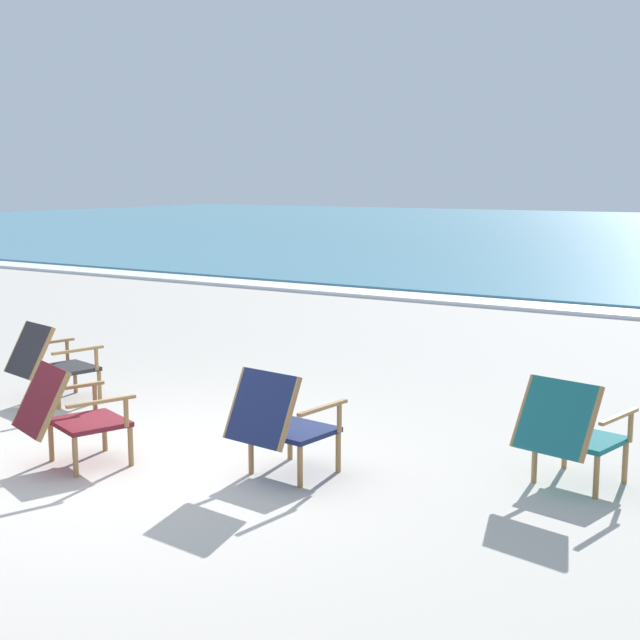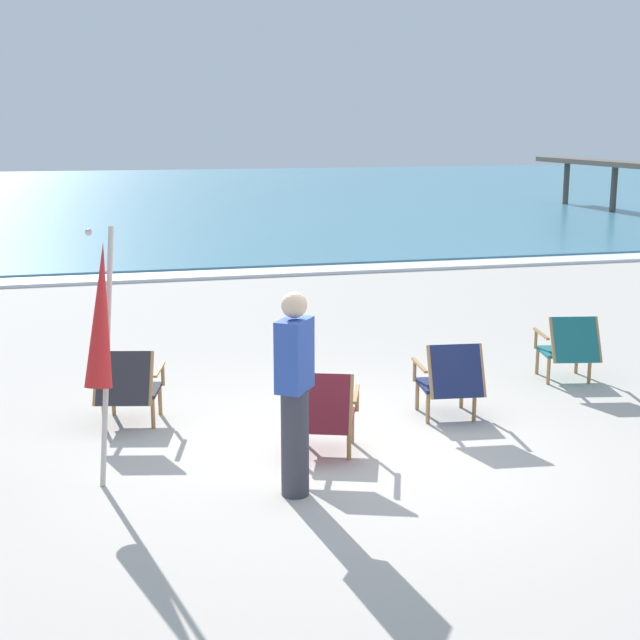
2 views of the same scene
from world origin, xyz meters
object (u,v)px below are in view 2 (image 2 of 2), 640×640
(beach_chair_back_left, at_px, (128,385))
(person_near_chairs, at_px, (295,393))
(umbrella_furled_red, at_px, (101,317))
(beach_chair_far_center, at_px, (569,346))
(beach_chair_back_right, at_px, (323,411))
(beach_chair_mid_center, at_px, (450,379))

(beach_chair_back_left, distance_m, person_near_chairs, 2.33)
(umbrella_furled_red, bearing_deg, beach_chair_far_center, 17.48)
(beach_chair_back_left, xyz_separation_m, beach_chair_back_right, (1.61, -1.22, 0.00))
(beach_chair_far_center, distance_m, beach_chair_back_right, 3.61)
(beach_chair_back_left, relative_size, umbrella_furled_red, 0.41)
(beach_chair_back_left, height_order, person_near_chairs, person_near_chairs)
(beach_chair_back_left, relative_size, beach_chair_far_center, 1.02)
(beach_chair_back_left, height_order, beach_chair_back_right, beach_chair_back_right)
(person_near_chairs, bearing_deg, beach_chair_mid_center, 36.31)
(beach_chair_mid_center, xyz_separation_m, umbrella_furled_red, (-3.29, -0.71, 0.94))
(beach_chair_back_right, distance_m, umbrella_furled_red, 2.06)
(beach_chair_back_left, relative_size, person_near_chairs, 0.53)
(beach_chair_back_left, xyz_separation_m, person_near_chairs, (1.19, -1.96, 0.42))
(umbrella_furled_red, xyz_separation_m, person_near_chairs, (1.42, -0.67, -0.53))
(beach_chair_back_right, bearing_deg, beach_chair_mid_center, 23.75)
(beach_chair_far_center, relative_size, umbrella_furled_red, 0.40)
(beach_chair_back_left, xyz_separation_m, beach_chair_mid_center, (3.07, -0.58, 0.00))
(beach_chair_back_left, distance_m, beach_chair_far_center, 4.88)
(beach_chair_mid_center, bearing_deg, person_near_chairs, -143.69)
(person_near_chairs, bearing_deg, umbrella_furled_red, 154.60)
(beach_chair_back_left, xyz_separation_m, umbrella_furled_red, (-0.22, -1.29, 0.95))
(beach_chair_mid_center, bearing_deg, beach_chair_far_center, 26.45)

